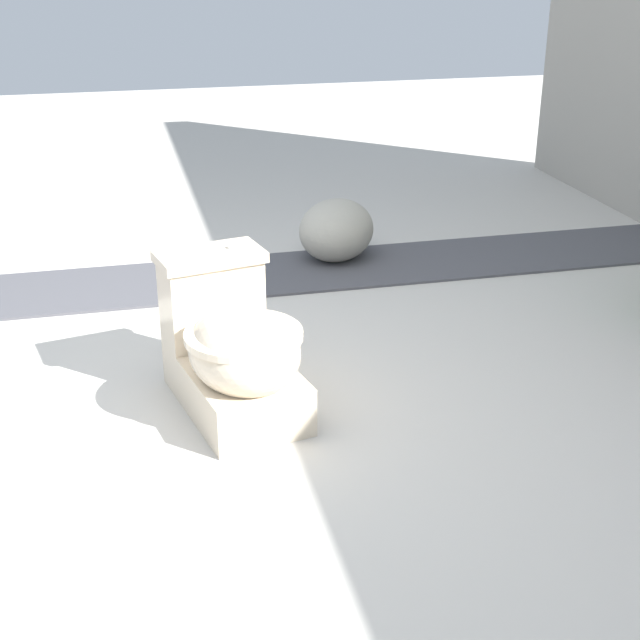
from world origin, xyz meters
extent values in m
plane|color=beige|center=(0.00, 0.00, 0.00)|extent=(14.00, 14.00, 0.00)
cube|color=#4C4C51|center=(-1.32, 0.50, 0.01)|extent=(0.56, 8.00, 0.01)
cube|color=beige|center=(-0.07, 0.19, 0.09)|extent=(0.66, 0.46, 0.17)
ellipsoid|color=beige|center=(0.02, 0.22, 0.26)|extent=(0.51, 0.44, 0.28)
cylinder|color=beige|center=(0.02, 0.22, 0.32)|extent=(0.46, 0.46, 0.03)
cube|color=beige|center=(-0.28, 0.15, 0.32)|extent=(0.25, 0.37, 0.30)
cube|color=beige|center=(-0.28, 0.15, 0.49)|extent=(0.28, 0.40, 0.04)
cylinder|color=silver|center=(-0.30, 0.23, 0.51)|extent=(0.02, 0.02, 0.01)
ellipsoid|color=#ADA899|center=(-1.47, 0.91, 0.15)|extent=(0.56, 0.55, 0.31)
camera|label=1|loc=(2.64, -0.15, 1.52)|focal=50.00mm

